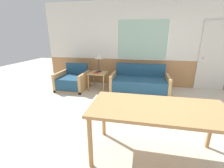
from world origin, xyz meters
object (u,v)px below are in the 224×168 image
Objects in this scene: armchair at (73,82)px; dining_table at (158,113)px; side_table at (98,75)px; table_lamp at (99,56)px; couch at (139,84)px.

armchair reaches higher than dining_table.
armchair is 0.84m from side_table.
dining_table is (1.57, -2.72, -0.34)m from table_lamp.
armchair reaches higher than side_table.
couch reaches higher than side_table.
armchair is at bearing -161.10° from table_lamp.
couch is at bearing -1.37° from armchair.
dining_table is at bearing -59.98° from table_lamp.
couch reaches higher than armchair.
dining_table is (1.58, -2.63, 0.24)m from side_table.
side_table is at bearing -95.75° from table_lamp.
side_table is 0.90× the size of table_lamp.
dining_table is at bearing -84.08° from couch.
couch is 2.85× the size of table_lamp.
table_lamp is (-1.30, 0.06, 0.79)m from couch.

